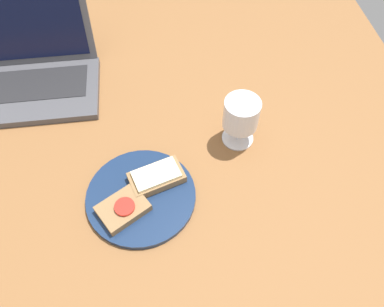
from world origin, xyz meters
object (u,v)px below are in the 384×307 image
at_px(sandwich_with_tomato, 123,208).
at_px(laptop, 30,70).
at_px(wine_glass, 241,116).
at_px(plate, 141,196).
at_px(sandwich_with_cheese, 157,177).

bearing_deg(sandwich_with_tomato, laptop, 118.65).
bearing_deg(wine_glass, sandwich_with_tomato, -148.86).
distance_m(wine_glass, laptop, 0.55).
relative_size(plate, laptop, 0.69).
relative_size(sandwich_with_cheese, laptop, 0.38).
relative_size(wine_glass, laptop, 0.37).
bearing_deg(laptop, plate, -55.47).
bearing_deg(laptop, sandwich_with_tomato, -61.35).
bearing_deg(wine_glass, sandwich_with_cheese, -153.49).
relative_size(sandwich_with_tomato, laptop, 0.35).
bearing_deg(sandwich_with_tomato, plate, 41.95).
height_order(sandwich_with_cheese, laptop, laptop).
relative_size(plate, sandwich_with_tomato, 1.96).
height_order(sandwich_with_tomato, wine_glass, wine_glass).
height_order(sandwich_with_tomato, laptop, laptop).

